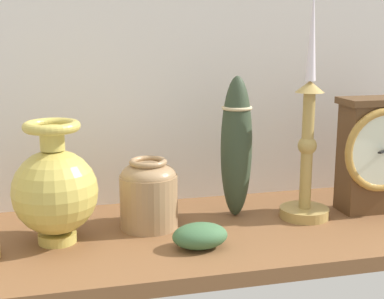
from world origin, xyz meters
The scene contains 8 objects.
ground_plane centered at (0.00, 0.00, -1.20)cm, with size 100.00×36.00×2.40cm, color brown.
back_wall centered at (0.00, 18.50, 32.50)cm, with size 120.00×2.00×65.00cm, color silver.
mantel_clock centered at (31.72, 1.38, 11.08)cm, with size 15.28×9.15×21.25cm.
candlestick_tall_left centered at (18.15, 1.25, 12.49)cm, with size 8.84×8.84×40.52cm.
brass_vase_bulbous centered at (-25.38, -0.47, 8.85)cm, with size 13.52×13.52×19.64cm.
brass_vase_jar centered at (-9.93, 3.24, 6.20)cm, with size 9.90×9.90×12.02cm.
tall_ceramic_vase centered at (6.41, 5.40, 12.87)cm, with size 5.63×5.63×25.45cm.
ivy_sprig centered at (-3.89, -8.03, 2.00)cm, with size 8.75×6.13×4.01cm.
Camera 1 is at (-25.20, -86.87, 33.76)cm, focal length 52.20 mm.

